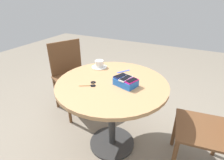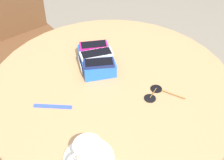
{
  "view_description": "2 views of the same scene",
  "coord_description": "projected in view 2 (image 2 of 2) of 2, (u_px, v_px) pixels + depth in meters",
  "views": [
    {
      "loc": [
        -0.61,
        1.2,
        1.44
      ],
      "look_at": [
        0.0,
        0.0,
        0.75
      ],
      "focal_mm": 28.0,
      "sensor_mm": 36.0,
      "label": 1
    },
    {
      "loc": [
        0.79,
        -0.45,
        1.55
      ],
      "look_at": [
        0.0,
        0.0,
        0.75
      ],
      "focal_mm": 50.0,
      "sensor_mm": 36.0,
      "label": 2
    }
  ],
  "objects": [
    {
      "name": "phone_box",
      "position": [
        96.0,
        61.0,
        1.28
      ],
      "size": [
        0.21,
        0.17,
        0.06
      ],
      "color": "blue",
      "rests_on": "round_table"
    },
    {
      "name": "chair_near_window",
      "position": [
        28.0,
        43.0,
        1.92
      ],
      "size": [
        0.48,
        0.48,
        0.84
      ],
      "color": "brown",
      "rests_on": "ground_plane"
    },
    {
      "name": "sunglasses",
      "position": [
        155.0,
        94.0,
        1.18
      ],
      "size": [
        0.12,
        0.14,
        0.01
      ],
      "color": "black",
      "rests_on": "round_table"
    },
    {
      "name": "lanyard_strap",
      "position": [
        53.0,
        106.0,
        1.13
      ],
      "size": [
        0.09,
        0.13,
        0.0
      ],
      "primitive_type": "cube",
      "rotation": [
        0.0,
        0.0,
        0.98
      ],
      "color": "blue",
      "rests_on": "round_table"
    },
    {
      "name": "round_table",
      "position": [
        112.0,
        107.0,
        1.31
      ],
      "size": [
        0.98,
        0.98,
        0.73
      ],
      "color": "#2D2D2D",
      "rests_on": "ground_plane"
    },
    {
      "name": "phone_magenta",
      "position": [
        94.0,
        45.0,
        1.31
      ],
      "size": [
        0.09,
        0.13,
        0.01
      ],
      "color": "#D11975",
      "rests_on": "phone_box"
    },
    {
      "name": "phone_navy",
      "position": [
        99.0,
        63.0,
        1.22
      ],
      "size": [
        0.1,
        0.13,
        0.01
      ],
      "color": "navy",
      "rests_on": "phone_box"
    },
    {
      "name": "phone_white",
      "position": [
        96.0,
        54.0,
        1.26
      ],
      "size": [
        0.08,
        0.14,
        0.01
      ],
      "color": "silver",
      "rests_on": "phone_box"
    },
    {
      "name": "coffee_cup",
      "position": [
        88.0,
        152.0,
        0.93
      ],
      "size": [
        0.09,
        0.12,
        0.07
      ],
      "color": "silver",
      "rests_on": "saucer"
    },
    {
      "name": "saucer",
      "position": [
        89.0,
        159.0,
        0.96
      ],
      "size": [
        0.16,
        0.16,
        0.01
      ],
      "primitive_type": "cylinder",
      "color": "silver",
      "rests_on": "round_table"
    }
  ]
}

